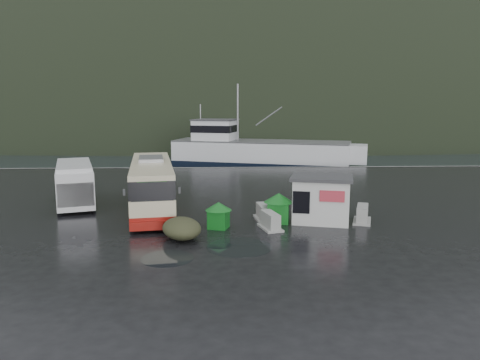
{
  "coord_description": "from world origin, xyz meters",
  "views": [
    {
      "loc": [
        1.86,
        -25.09,
        6.31
      ],
      "look_at": [
        2.87,
        2.44,
        1.7
      ],
      "focal_mm": 35.0,
      "sensor_mm": 36.0,
      "label": 1
    }
  ],
  "objects_px": {
    "waste_bin_right": "(278,222)",
    "dome_tent": "(182,238)",
    "jersey_barrier_b": "(270,229)",
    "white_van": "(76,204)",
    "waste_bin_left": "(219,228)",
    "ticket_kiosk": "(321,222)",
    "jersey_barrier_c": "(362,222)",
    "fishing_trawler": "(261,156)",
    "jersey_barrier_a": "(263,220)",
    "coach_bus": "(153,209)"
  },
  "relations": [
    {
      "from": "waste_bin_left",
      "to": "waste_bin_right",
      "type": "relative_size",
      "value": 0.85
    },
    {
      "from": "jersey_barrier_c",
      "to": "jersey_barrier_a",
      "type": "bearing_deg",
      "value": 172.43
    },
    {
      "from": "white_van",
      "to": "jersey_barrier_c",
      "type": "relative_size",
      "value": 3.55
    },
    {
      "from": "ticket_kiosk",
      "to": "jersey_barrier_c",
      "type": "height_order",
      "value": "ticket_kiosk"
    },
    {
      "from": "waste_bin_left",
      "to": "white_van",
      "type": "bearing_deg",
      "value": 146.84
    },
    {
      "from": "dome_tent",
      "to": "jersey_barrier_b",
      "type": "relative_size",
      "value": 1.46
    },
    {
      "from": "jersey_barrier_b",
      "to": "jersey_barrier_c",
      "type": "xyz_separation_m",
      "value": [
        5.02,
        1.16,
        0.0
      ]
    },
    {
      "from": "fishing_trawler",
      "to": "waste_bin_right",
      "type": "bearing_deg",
      "value": -75.35
    },
    {
      "from": "ticket_kiosk",
      "to": "fishing_trawler",
      "type": "bearing_deg",
      "value": 105.73
    },
    {
      "from": "waste_bin_right",
      "to": "ticket_kiosk",
      "type": "height_order",
      "value": "ticket_kiosk"
    },
    {
      "from": "ticket_kiosk",
      "to": "jersey_barrier_a",
      "type": "height_order",
      "value": "ticket_kiosk"
    },
    {
      "from": "jersey_barrier_c",
      "to": "jersey_barrier_b",
      "type": "bearing_deg",
      "value": -167.04
    },
    {
      "from": "waste_bin_right",
      "to": "dome_tent",
      "type": "height_order",
      "value": "waste_bin_right"
    },
    {
      "from": "white_van",
      "to": "jersey_barrier_a",
      "type": "bearing_deg",
      "value": -38.25
    },
    {
      "from": "dome_tent",
      "to": "jersey_barrier_c",
      "type": "xyz_separation_m",
      "value": [
        9.32,
        2.67,
        0.0
      ]
    },
    {
      "from": "white_van",
      "to": "ticket_kiosk",
      "type": "height_order",
      "value": "white_van"
    },
    {
      "from": "coach_bus",
      "to": "fishing_trawler",
      "type": "height_order",
      "value": "fishing_trawler"
    },
    {
      "from": "ticket_kiosk",
      "to": "jersey_barrier_c",
      "type": "xyz_separation_m",
      "value": [
        2.19,
        -0.12,
        0.0
      ]
    },
    {
      "from": "waste_bin_left",
      "to": "jersey_barrier_a",
      "type": "bearing_deg",
      "value": 33.66
    },
    {
      "from": "waste_bin_left",
      "to": "ticket_kiosk",
      "type": "xyz_separation_m",
      "value": [
        5.42,
        1.04,
        0.0
      ]
    },
    {
      "from": "waste_bin_right",
      "to": "jersey_barrier_b",
      "type": "distance_m",
      "value": 1.41
    },
    {
      "from": "dome_tent",
      "to": "ticket_kiosk",
      "type": "relative_size",
      "value": 0.78
    },
    {
      "from": "waste_bin_right",
      "to": "ticket_kiosk",
      "type": "relative_size",
      "value": 0.5
    },
    {
      "from": "dome_tent",
      "to": "jersey_barrier_a",
      "type": "height_order",
      "value": "dome_tent"
    },
    {
      "from": "jersey_barrier_a",
      "to": "jersey_barrier_c",
      "type": "xyz_separation_m",
      "value": [
        5.2,
        -0.69,
        0.0
      ]
    },
    {
      "from": "jersey_barrier_b",
      "to": "fishing_trawler",
      "type": "relative_size",
      "value": 0.07
    },
    {
      "from": "jersey_barrier_a",
      "to": "fishing_trawler",
      "type": "height_order",
      "value": "fishing_trawler"
    },
    {
      "from": "white_van",
      "to": "ticket_kiosk",
      "type": "relative_size",
      "value": 1.99
    },
    {
      "from": "jersey_barrier_c",
      "to": "waste_bin_left",
      "type": "bearing_deg",
      "value": -173.15
    },
    {
      "from": "waste_bin_right",
      "to": "dome_tent",
      "type": "relative_size",
      "value": 0.64
    },
    {
      "from": "coach_bus",
      "to": "ticket_kiosk",
      "type": "distance_m",
      "value": 9.97
    },
    {
      "from": "waste_bin_right",
      "to": "jersey_barrier_a",
      "type": "height_order",
      "value": "waste_bin_right"
    },
    {
      "from": "waste_bin_left",
      "to": "ticket_kiosk",
      "type": "height_order",
      "value": "ticket_kiosk"
    },
    {
      "from": "white_van",
      "to": "waste_bin_right",
      "type": "xyz_separation_m",
      "value": [
        12.09,
        -4.78,
        0.0
      ]
    },
    {
      "from": "white_van",
      "to": "waste_bin_left",
      "type": "height_order",
      "value": "white_van"
    },
    {
      "from": "waste_bin_left",
      "to": "jersey_barrier_c",
      "type": "xyz_separation_m",
      "value": [
        7.62,
        0.91,
        0.0
      ]
    },
    {
      "from": "coach_bus",
      "to": "waste_bin_right",
      "type": "height_order",
      "value": "coach_bus"
    },
    {
      "from": "coach_bus",
      "to": "jersey_barrier_a",
      "type": "height_order",
      "value": "coach_bus"
    },
    {
      "from": "coach_bus",
      "to": "jersey_barrier_b",
      "type": "bearing_deg",
      "value": -43.82
    },
    {
      "from": "coach_bus",
      "to": "dome_tent",
      "type": "height_order",
      "value": "coach_bus"
    },
    {
      "from": "coach_bus",
      "to": "fishing_trawler",
      "type": "xyz_separation_m",
      "value": [
        8.65,
        27.37,
        0.0
      ]
    },
    {
      "from": "jersey_barrier_a",
      "to": "dome_tent",
      "type": "bearing_deg",
      "value": -140.73
    },
    {
      "from": "white_van",
      "to": "waste_bin_right",
      "type": "relative_size",
      "value": 4.0
    },
    {
      "from": "ticket_kiosk",
      "to": "jersey_barrier_c",
      "type": "relative_size",
      "value": 1.78
    },
    {
      "from": "waste_bin_left",
      "to": "ticket_kiosk",
      "type": "relative_size",
      "value": 0.43
    },
    {
      "from": "waste_bin_left",
      "to": "jersey_barrier_a",
      "type": "xyz_separation_m",
      "value": [
        2.41,
        1.61,
        0.0
      ]
    },
    {
      "from": "ticket_kiosk",
      "to": "fishing_trawler",
      "type": "distance_m",
      "value": 30.7
    },
    {
      "from": "ticket_kiosk",
      "to": "jersey_barrier_c",
      "type": "bearing_deg",
      "value": 11.14
    },
    {
      "from": "fishing_trawler",
      "to": "ticket_kiosk",
      "type": "bearing_deg",
      "value": -71.14
    },
    {
      "from": "ticket_kiosk",
      "to": "jersey_barrier_a",
      "type": "xyz_separation_m",
      "value": [
        -3.01,
        0.57,
        0.0
      ]
    }
  ]
}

